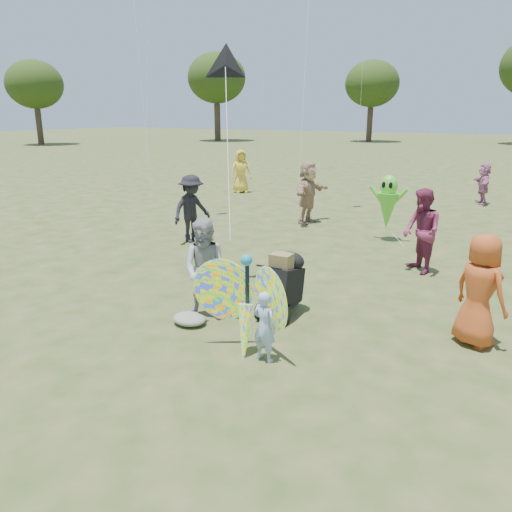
{
  "coord_description": "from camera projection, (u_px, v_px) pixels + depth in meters",
  "views": [
    {
      "loc": [
        3.55,
        -5.13,
        3.31
      ],
      "look_at": [
        -0.2,
        1.5,
        1.1
      ],
      "focal_mm": 35.0,
      "sensor_mm": 36.0,
      "label": 1
    }
  ],
  "objects": [
    {
      "name": "ground",
      "position": [
        215.0,
        361.0,
        6.89
      ],
      "size": [
        160.0,
        160.0,
        0.0
      ],
      "primitive_type": "plane",
      "color": "#51592B",
      "rests_on": "ground"
    },
    {
      "name": "child_girl",
      "position": [
        265.0,
        326.0,
        6.77
      ],
      "size": [
        0.4,
        0.3,
        1.01
      ],
      "primitive_type": "imported",
      "rotation": [
        0.0,
        0.0,
        2.98
      ],
      "color": "#9AB2DA",
      "rests_on": "ground"
    },
    {
      "name": "adult_man",
      "position": [
        207.0,
        270.0,
        8.08
      ],
      "size": [
        0.97,
        0.85,
        1.68
      ],
      "primitive_type": "imported",
      "rotation": [
        0.0,
        0.0,
        0.29
      ],
      "color": "#9C9EA2",
      "rests_on": "ground"
    },
    {
      "name": "grey_bag",
      "position": [
        189.0,
        319.0,
        8.05
      ],
      "size": [
        0.57,
        0.46,
        0.18
      ],
      "primitive_type": "ellipsoid",
      "color": "gray",
      "rests_on": "ground"
    },
    {
      "name": "crowd_a",
      "position": [
        480.0,
        291.0,
        7.16
      ],
      "size": [
        0.98,
        0.88,
        1.67
      ],
      "primitive_type": "imported",
      "rotation": [
        0.0,
        0.0,
        2.59
      ],
      "color": "#B64A1D",
      "rests_on": "ground"
    },
    {
      "name": "crowd_b",
      "position": [
        192.0,
        209.0,
        12.97
      ],
      "size": [
        0.91,
        1.26,
        1.76
      ],
      "primitive_type": "imported",
      "rotation": [
        0.0,
        0.0,
        1.32
      ],
      "color": "black",
      "rests_on": "ground"
    },
    {
      "name": "crowd_d",
      "position": [
        308.0,
        192.0,
        15.19
      ],
      "size": [
        0.71,
        1.79,
        1.88
      ],
      "primitive_type": "imported",
      "rotation": [
        0.0,
        0.0,
        1.48
      ],
      "color": "tan",
      "rests_on": "ground"
    },
    {
      "name": "crowd_e",
      "position": [
        422.0,
        231.0,
        10.45
      ],
      "size": [
        1.08,
        1.1,
        1.79
      ],
      "primitive_type": "imported",
      "rotation": [
        0.0,
        0.0,
        5.4
      ],
      "color": "#7A2847",
      "rests_on": "ground"
    },
    {
      "name": "crowd_g",
      "position": [
        241.0,
        171.0,
        20.97
      ],
      "size": [
        1.02,
        1.02,
        1.79
      ],
      "primitive_type": "imported",
      "rotation": [
        0.0,
        0.0,
        0.78
      ],
      "color": "gold",
      "rests_on": "ground"
    },
    {
      "name": "crowd_j",
      "position": [
        483.0,
        184.0,
        18.39
      ],
      "size": [
        0.87,
        1.47,
        1.51
      ],
      "primitive_type": "imported",
      "rotation": [
        0.0,
        0.0,
        5.04
      ],
      "color": "#B1658F",
      "rests_on": "ground"
    },
    {
      "name": "jogging_stroller",
      "position": [
        284.0,
        280.0,
        8.3
      ],
      "size": [
        0.54,
        1.06,
        1.09
      ],
      "rotation": [
        0.0,
        0.0,
        0.03
      ],
      "color": "black",
      "rests_on": "ground"
    },
    {
      "name": "butterfly_kite",
      "position": [
        246.0,
        306.0,
        6.94
      ],
      "size": [
        1.74,
        0.75,
        1.64
      ],
      "color": "#FB273C",
      "rests_on": "ground"
    },
    {
      "name": "delta_kite_rig",
      "position": [
        225.0,
        67.0,
        8.84
      ],
      "size": [
        1.49,
        1.87,
        3.15
      ],
      "color": "black",
      "rests_on": "ground"
    },
    {
      "name": "alien_kite",
      "position": [
        388.0,
        204.0,
        13.07
      ],
      "size": [
        1.12,
        0.69,
        1.74
      ],
      "color": "#55CD30",
      "rests_on": "ground"
    }
  ]
}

